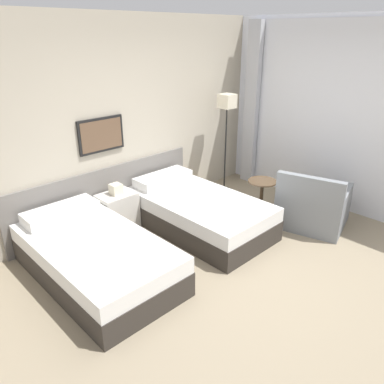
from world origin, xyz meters
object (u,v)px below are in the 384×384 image
(bed_near_door, at_px, (95,257))
(floor_lamp, at_px, (227,113))
(side_table, at_px, (262,192))
(bed_near_window, at_px, (198,212))
(armchair, at_px, (312,207))
(nightstand, at_px, (118,211))

(bed_near_door, relative_size, floor_lamp, 1.22)
(floor_lamp, xyz_separation_m, side_table, (-0.37, -1.01, -0.92))
(floor_lamp, bearing_deg, side_table, -110.20)
(bed_near_window, relative_size, floor_lamp, 1.22)
(bed_near_window, xyz_separation_m, floor_lamp, (1.23, 0.60, 1.07))
(floor_lamp, bearing_deg, bed_near_door, -167.85)
(bed_near_window, relative_size, armchair, 1.86)
(bed_near_window, xyz_separation_m, nightstand, (-0.78, 0.73, 0.02))
(bed_near_door, distance_m, bed_near_window, 1.56)
(floor_lamp, relative_size, side_table, 2.80)
(bed_near_window, height_order, floor_lamp, floor_lamp)
(armchair, bearing_deg, bed_near_door, 54.27)
(floor_lamp, distance_m, armchair, 1.94)
(bed_near_window, height_order, side_table, bed_near_window)
(bed_near_window, height_order, nightstand, nightstand)
(bed_near_window, bearing_deg, nightstand, 136.82)
(bed_near_window, bearing_deg, bed_near_door, 180.00)
(bed_near_window, distance_m, side_table, 0.96)
(side_table, relative_size, armchair, 0.55)
(bed_near_door, distance_m, floor_lamp, 3.05)
(nightstand, distance_m, floor_lamp, 2.27)
(floor_lamp, xyz_separation_m, armchair, (-0.03, -1.63, -1.05))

